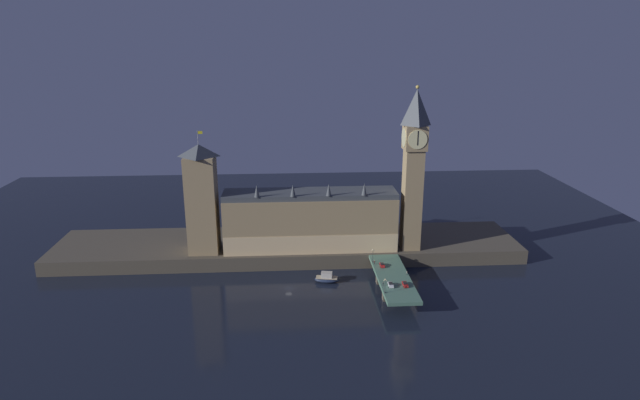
{
  "coord_description": "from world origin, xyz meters",
  "views": [
    {
      "loc": [
        0.25,
        -202.9,
        99.59
      ],
      "look_at": [
        14.37,
        20.0,
        32.27
      ],
      "focal_mm": 30.0,
      "sensor_mm": 36.0,
      "label": 1
    }
  ],
  "objects_px": {
    "boat_upstream": "(327,279)",
    "street_lamp_near": "(385,284)",
    "street_lamp_far": "(373,254)",
    "pedestrian_near_rail": "(383,284)",
    "car_northbound_lead": "(382,265)",
    "car_southbound_lead": "(405,284)",
    "clock_tower": "(414,165)",
    "pedestrian_far_rail": "(374,262)",
    "victoria_tower": "(202,199)",
    "car_northbound_trail": "(391,285)",
    "pedestrian_mid_walk": "(407,273)"
  },
  "relations": [
    {
      "from": "car_northbound_trail",
      "to": "pedestrian_near_rail",
      "type": "relative_size",
      "value": 2.46
    },
    {
      "from": "street_lamp_near",
      "to": "boat_upstream",
      "type": "xyz_separation_m",
      "value": [
        -20.4,
        24.78,
        -8.68
      ]
    },
    {
      "from": "car_northbound_trail",
      "to": "pedestrian_mid_walk",
      "type": "relative_size",
      "value": 2.57
    },
    {
      "from": "street_lamp_near",
      "to": "pedestrian_far_rail",
      "type": "bearing_deg",
      "value": 89.16
    },
    {
      "from": "clock_tower",
      "to": "pedestrian_near_rail",
      "type": "relative_size",
      "value": 44.61
    },
    {
      "from": "car_southbound_lead",
      "to": "street_lamp_far",
      "type": "height_order",
      "value": "street_lamp_far"
    },
    {
      "from": "boat_upstream",
      "to": "street_lamp_near",
      "type": "bearing_deg",
      "value": -50.53
    },
    {
      "from": "car_northbound_lead",
      "to": "street_lamp_far",
      "type": "height_order",
      "value": "street_lamp_far"
    },
    {
      "from": "street_lamp_far",
      "to": "pedestrian_far_rail",
      "type": "bearing_deg",
      "value": -79.39
    },
    {
      "from": "clock_tower",
      "to": "street_lamp_near",
      "type": "distance_m",
      "value": 60.93
    },
    {
      "from": "car_southbound_lead",
      "to": "pedestrian_mid_walk",
      "type": "xyz_separation_m",
      "value": [
        2.9,
        10.05,
        0.18
      ]
    },
    {
      "from": "car_southbound_lead",
      "to": "car_northbound_lead",
      "type": "bearing_deg",
      "value": 106.95
    },
    {
      "from": "car_northbound_lead",
      "to": "victoria_tower",
      "type": "bearing_deg",
      "value": 163.52
    },
    {
      "from": "street_lamp_near",
      "to": "street_lamp_far",
      "type": "relative_size",
      "value": 0.97
    },
    {
      "from": "pedestrian_near_rail",
      "to": "street_lamp_far",
      "type": "relative_size",
      "value": 0.27
    },
    {
      "from": "pedestrian_mid_walk",
      "to": "victoria_tower",
      "type": "bearing_deg",
      "value": 159.71
    },
    {
      "from": "car_southbound_lead",
      "to": "pedestrian_far_rail",
      "type": "relative_size",
      "value": 2.5
    },
    {
      "from": "street_lamp_near",
      "to": "pedestrian_near_rail",
      "type": "bearing_deg",
      "value": 86.25
    },
    {
      "from": "pedestrian_near_rail",
      "to": "boat_upstream",
      "type": "height_order",
      "value": "pedestrian_near_rail"
    },
    {
      "from": "car_northbound_lead",
      "to": "car_southbound_lead",
      "type": "height_order",
      "value": "car_northbound_lead"
    },
    {
      "from": "victoria_tower",
      "to": "car_northbound_lead",
      "type": "distance_m",
      "value": 84.78
    },
    {
      "from": "victoria_tower",
      "to": "car_northbound_lead",
      "type": "xyz_separation_m",
      "value": [
        77.94,
        -23.06,
        -24.08
      ]
    },
    {
      "from": "pedestrian_mid_walk",
      "to": "boat_upstream",
      "type": "relative_size",
      "value": 0.15
    },
    {
      "from": "pedestrian_near_rail",
      "to": "clock_tower",
      "type": "bearing_deg",
      "value": 63.75
    },
    {
      "from": "street_lamp_far",
      "to": "pedestrian_mid_walk",
      "type": "bearing_deg",
      "value": -48.76
    },
    {
      "from": "pedestrian_near_rail",
      "to": "car_southbound_lead",
      "type": "bearing_deg",
      "value": -2.55
    },
    {
      "from": "victoria_tower",
      "to": "car_northbound_trail",
      "type": "relative_size",
      "value": 13.52
    },
    {
      "from": "victoria_tower",
      "to": "pedestrian_near_rail",
      "type": "xyz_separation_m",
      "value": [
        75.05,
        -41.69,
        -23.89
      ]
    },
    {
      "from": "pedestrian_near_rail",
      "to": "car_northbound_lead",
      "type": "bearing_deg",
      "value": 81.16
    },
    {
      "from": "car_northbound_lead",
      "to": "pedestrian_near_rail",
      "type": "distance_m",
      "value": 18.85
    },
    {
      "from": "boat_upstream",
      "to": "car_northbound_lead",
      "type": "bearing_deg",
      "value": -0.12
    },
    {
      "from": "clock_tower",
      "to": "street_lamp_far",
      "type": "height_order",
      "value": "clock_tower"
    },
    {
      "from": "car_southbound_lead",
      "to": "street_lamp_near",
      "type": "xyz_separation_m",
      "value": [
        -9.1,
        -5.71,
        3.06
      ]
    },
    {
      "from": "car_northbound_lead",
      "to": "boat_upstream",
      "type": "distance_m",
      "value": 24.37
    },
    {
      "from": "clock_tower",
      "to": "car_southbound_lead",
      "type": "relative_size",
      "value": 16.66
    },
    {
      "from": "pedestrian_near_rail",
      "to": "street_lamp_near",
      "type": "distance_m",
      "value": 6.73
    },
    {
      "from": "street_lamp_far",
      "to": "boat_upstream",
      "type": "distance_m",
      "value": 22.71
    },
    {
      "from": "car_northbound_lead",
      "to": "boat_upstream",
      "type": "relative_size",
      "value": 0.37
    },
    {
      "from": "pedestrian_far_rail",
      "to": "boat_upstream",
      "type": "distance_m",
      "value": 21.77
    },
    {
      "from": "car_northbound_trail",
      "to": "street_lamp_far",
      "type": "relative_size",
      "value": 0.67
    },
    {
      "from": "clock_tower",
      "to": "car_northbound_trail",
      "type": "xyz_separation_m",
      "value": [
        -16.44,
        -39.81,
        -38.64
      ]
    },
    {
      "from": "car_northbound_lead",
      "to": "car_southbound_lead",
      "type": "relative_size",
      "value": 0.9
    },
    {
      "from": "car_northbound_lead",
      "to": "street_lamp_near",
      "type": "xyz_separation_m",
      "value": [
        -3.3,
        -24.72,
        3.02
      ]
    },
    {
      "from": "street_lamp_near",
      "to": "street_lamp_far",
      "type": "xyz_separation_m",
      "value": [
        0.0,
        29.44,
        0.12
      ]
    },
    {
      "from": "car_southbound_lead",
      "to": "street_lamp_near",
      "type": "bearing_deg",
      "value": -147.89
    },
    {
      "from": "car_northbound_lead",
      "to": "pedestrian_near_rail",
      "type": "xyz_separation_m",
      "value": [
        -2.9,
        -18.63,
        0.19
      ]
    },
    {
      "from": "street_lamp_far",
      "to": "boat_upstream",
      "type": "bearing_deg",
      "value": -167.12
    },
    {
      "from": "car_southbound_lead",
      "to": "pedestrian_mid_walk",
      "type": "bearing_deg",
      "value": 73.91
    },
    {
      "from": "street_lamp_near",
      "to": "boat_upstream",
      "type": "relative_size",
      "value": 0.54
    },
    {
      "from": "car_northbound_trail",
      "to": "car_southbound_lead",
      "type": "xyz_separation_m",
      "value": [
        5.8,
        0.21,
        -0.06
      ]
    }
  ]
}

